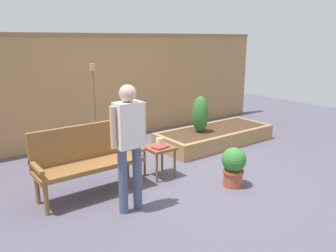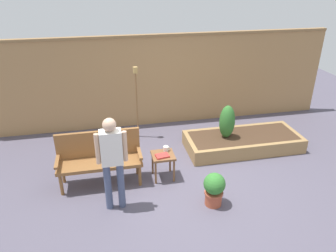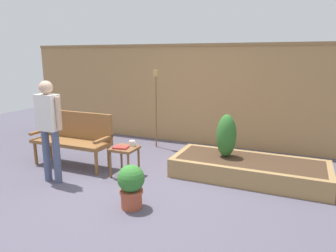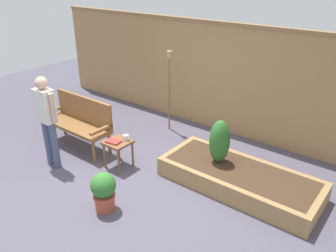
# 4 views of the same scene
# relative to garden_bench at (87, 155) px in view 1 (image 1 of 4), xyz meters

# --- Properties ---
(ground_plane) EXTENTS (14.00, 14.00, 0.00)m
(ground_plane) POSITION_rel_garden_bench_xyz_m (1.42, -0.38, -0.54)
(ground_plane) COLOR #514C5B
(fence_back) EXTENTS (8.40, 0.14, 2.16)m
(fence_back) POSITION_rel_garden_bench_xyz_m (1.42, 2.22, 0.55)
(fence_back) COLOR #A37A4C
(fence_back) RESTS_ON ground_plane
(garden_bench) EXTENTS (1.44, 0.48, 0.94)m
(garden_bench) POSITION_rel_garden_bench_xyz_m (0.00, 0.00, 0.00)
(garden_bench) COLOR brown
(garden_bench) RESTS_ON ground_plane
(side_table) EXTENTS (0.40, 0.40, 0.48)m
(side_table) POSITION_rel_garden_bench_xyz_m (1.11, -0.12, -0.15)
(side_table) COLOR brown
(side_table) RESTS_ON ground_plane
(cup_on_table) EXTENTS (0.13, 0.10, 0.09)m
(cup_on_table) POSITION_rel_garden_bench_xyz_m (1.18, -0.01, -0.02)
(cup_on_table) COLOR silver
(cup_on_table) RESTS_ON side_table
(book_on_table) EXTENTS (0.25, 0.20, 0.03)m
(book_on_table) POSITION_rel_garden_bench_xyz_m (1.08, -0.19, -0.05)
(book_on_table) COLOR #B2332D
(book_on_table) RESTS_ON side_table
(potted_boxwood) EXTENTS (0.35, 0.35, 0.57)m
(potted_boxwood) POSITION_rel_garden_bench_xyz_m (1.75, -1.03, -0.23)
(potted_boxwood) COLOR #A84C33
(potted_boxwood) RESTS_ON ground_plane
(raised_planter_bed) EXTENTS (2.40, 1.00, 0.30)m
(raised_planter_bed) POSITION_rel_garden_bench_xyz_m (2.96, 0.59, -0.39)
(raised_planter_bed) COLOR #997547
(raised_planter_bed) RESTS_ON ground_plane
(shrub_near_bench) EXTENTS (0.32, 0.32, 0.70)m
(shrub_near_bench) POSITION_rel_garden_bench_xyz_m (2.58, 0.61, 0.11)
(shrub_near_bench) COLOR brown
(shrub_near_bench) RESTS_ON raised_planter_bed
(tiki_torch) EXTENTS (0.10, 0.10, 1.63)m
(tiki_torch) POSITION_rel_garden_bench_xyz_m (0.86, 1.57, 0.58)
(tiki_torch) COLOR brown
(tiki_torch) RESTS_ON ground_plane
(person_by_bench) EXTENTS (0.47, 0.20, 1.56)m
(person_by_bench) POSITION_rel_garden_bench_xyz_m (0.21, -0.77, 0.39)
(person_by_bench) COLOR #475170
(person_by_bench) RESTS_ON ground_plane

